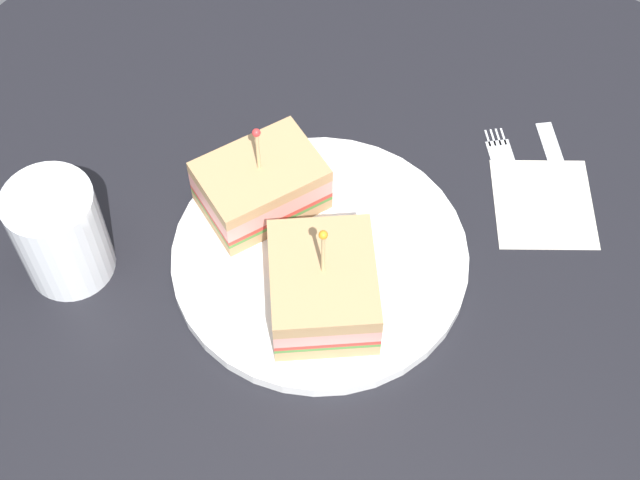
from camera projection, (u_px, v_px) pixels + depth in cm
name	position (u px, v px, depth cm)	size (l,w,h in cm)	color
ground_plane	(320.00, 267.00, 81.94)	(90.68, 90.68, 2.00)	black
plate	(320.00, 257.00, 80.58)	(25.24, 25.24, 1.24)	white
sandwich_half_front	(323.00, 287.00, 75.15)	(12.78, 12.98, 10.52)	tan
sandwich_half_back	(261.00, 185.00, 80.77)	(10.49, 12.05, 9.93)	tan
drink_glass	(61.00, 237.00, 77.27)	(7.35, 7.35, 9.70)	#B74C33
napkin	(543.00, 203.00, 84.31)	(9.72, 8.75, 0.15)	beige
fork	(506.00, 171.00, 86.20)	(9.99, 10.15, 0.35)	silver
knife	(559.00, 169.00, 86.32)	(9.43, 9.93, 0.35)	silver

